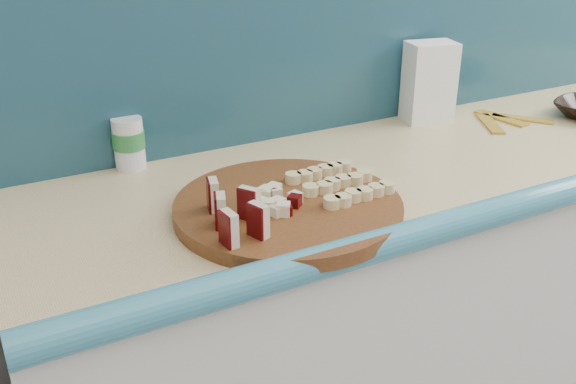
{
  "coord_description": "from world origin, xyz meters",
  "views": [
    {
      "loc": [
        -0.99,
        0.41,
        1.47
      ],
      "look_at": [
        -0.47,
        1.38,
        0.96
      ],
      "focal_mm": 40.0,
      "sensor_mm": 36.0,
      "label": 1
    }
  ],
  "objects": [
    {
      "name": "flour_bag",
      "position": [
        0.14,
        1.71,
        1.02
      ],
      "size": [
        0.14,
        0.12,
        0.21
      ],
      "primitive_type": "cube",
      "rotation": [
        0.0,
        0.0,
        -0.23
      ],
      "color": "white",
      "rests_on": "kitchen_counter"
    },
    {
      "name": "apple_chunks",
      "position": [
        -0.49,
        1.38,
        0.95
      ],
      "size": [
        0.07,
        0.07,
        0.02
      ],
      "color": "#FDF6CA",
      "rests_on": "cutting_board"
    },
    {
      "name": "banana_slices",
      "position": [
        -0.34,
        1.39,
        0.95
      ],
      "size": [
        0.18,
        0.18,
        0.02
      ],
      "color": "#D6C283",
      "rests_on": "cutting_board"
    },
    {
      "name": "backsplash",
      "position": [
        0.1,
        1.79,
        1.16
      ],
      "size": [
        2.2,
        0.02,
        0.5
      ],
      "primitive_type": "cube",
      "color": "teal",
      "rests_on": "kitchen_counter"
    },
    {
      "name": "banana_peel",
      "position": [
        0.33,
        1.6,
        0.91
      ],
      "size": [
        0.23,
        0.19,
        0.01
      ],
      "rotation": [
        0.0,
        0.0,
        -0.05
      ],
      "color": "gold",
      "rests_on": "kitchen_counter"
    },
    {
      "name": "apple_wedges",
      "position": [
        -0.6,
        1.34,
        0.97
      ],
      "size": [
        0.09,
        0.17,
        0.06
      ],
      "color": "beige",
      "rests_on": "cutting_board"
    },
    {
      "name": "kitchen_counter",
      "position": [
        0.1,
        1.5,
        0.46
      ],
      "size": [
        2.2,
        0.63,
        0.91
      ],
      "color": "silver",
      "rests_on": "ground"
    },
    {
      "name": "canister",
      "position": [
        -0.67,
        1.76,
        0.97
      ],
      "size": [
        0.07,
        0.07,
        0.12
      ],
      "rotation": [
        0.0,
        0.0,
        0.21
      ],
      "color": "silver",
      "rests_on": "kitchen_counter"
    },
    {
      "name": "cutting_board",
      "position": [
        -0.47,
        1.38,
        0.92
      ],
      "size": [
        0.47,
        0.47,
        0.03
      ],
      "primitive_type": "cylinder",
      "rotation": [
        0.0,
        0.0,
        0.08
      ],
      "color": "#48280F",
      "rests_on": "kitchen_counter"
    }
  ]
}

